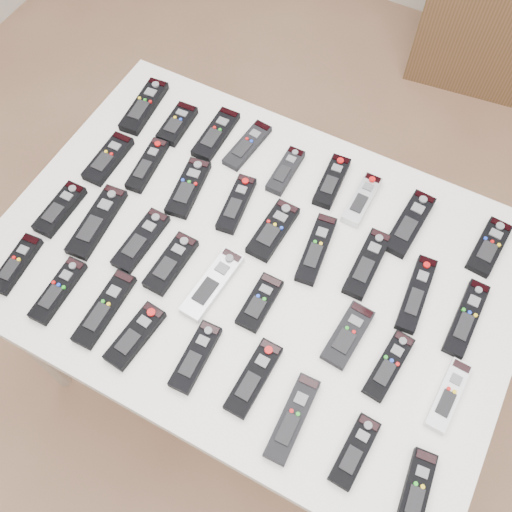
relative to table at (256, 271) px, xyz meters
The scene contains 38 objects.
ground 0.73m from the table, 93.40° to the left, with size 4.00×4.00×0.00m, color brown.
table is the anchor object (origin of this frame).
remote_0 0.58m from the table, 150.98° to the left, with size 0.06×0.19×0.02m, color black.
remote_1 0.48m from the table, 145.40° to the left, with size 0.06×0.14×0.02m, color black.
remote_2 0.40m from the table, 133.90° to the left, with size 0.06×0.18×0.02m, color black.
remote_3 0.35m from the table, 121.85° to the left, with size 0.05×0.17×0.02m, color black.
remote_4 0.28m from the table, 101.44° to the left, with size 0.05×0.15×0.02m, color black.
remote_5 0.31m from the table, 76.93° to the left, with size 0.05×0.16×0.02m, color black.
remote_6 0.32m from the table, 59.94° to the left, with size 0.05×0.16×0.02m, color #B7B7BC.
remote_7 0.40m from the table, 42.23° to the left, with size 0.06×0.19×0.02m, color black.
remote_8 0.57m from the table, 31.14° to the left, with size 0.06×0.16×0.02m, color black.
remote_9 0.50m from the table, behind, with size 0.06×0.16×0.02m, color black.
remote_10 0.40m from the table, 163.81° to the left, with size 0.05×0.17×0.02m, color black.
remote_11 0.28m from the table, 158.22° to the left, with size 0.06×0.18×0.02m, color black.
remote_12 0.18m from the table, 135.74° to the left, with size 0.05×0.17×0.02m, color black.
remote_13 0.11m from the table, 89.41° to the left, with size 0.06×0.17×0.02m, color black.
remote_14 0.16m from the table, 37.19° to the left, with size 0.05×0.19×0.02m, color black.
remote_15 0.27m from the table, 24.43° to the left, with size 0.05×0.19×0.02m, color black.
remote_16 0.39m from the table, 13.70° to the left, with size 0.05×0.20×0.02m, color black.
remote_17 0.51m from the table, 10.00° to the left, with size 0.05×0.20×0.02m, color black.
remote_18 0.52m from the table, 167.68° to the right, with size 0.05×0.16×0.02m, color black.
remote_19 0.41m from the table, 166.50° to the right, with size 0.06×0.21×0.02m, color black.
remote_20 0.29m from the table, 161.84° to the right, with size 0.06×0.18×0.02m, color black.
remote_21 0.22m from the table, 147.55° to the right, with size 0.06×0.16×0.02m, color black.
remote_22 0.14m from the table, 117.84° to the right, with size 0.05×0.19×0.02m, color #B7B7BC.
remote_23 0.13m from the table, 57.78° to the right, with size 0.05×0.14×0.02m, color black.
remote_24 0.29m from the table, 15.65° to the right, with size 0.06×0.16×0.02m, color black.
remote_25 0.40m from the table, 14.69° to the right, with size 0.05×0.16×0.02m, color black.
remote_26 0.53m from the table, 11.11° to the right, with size 0.04×0.16×0.02m, color silver.
remote_27 0.58m from the table, 150.30° to the right, with size 0.05×0.16×0.02m, color black.
remote_28 0.47m from the table, 141.35° to the right, with size 0.05×0.17×0.02m, color black.
remote_29 0.38m from the table, 131.12° to the right, with size 0.05×0.19×0.02m, color black.
remote_30 0.34m from the table, 115.60° to the right, with size 0.05×0.16×0.02m, color black.
remote_31 0.29m from the table, 90.12° to the right, with size 0.05×0.16×0.02m, color black.
remote_32 0.30m from the table, 62.96° to the right, with size 0.05×0.17×0.02m, color black.
remote_33 0.39m from the table, 50.71° to the right, with size 0.05×0.19×0.02m, color black.
remote_34 0.49m from the table, 37.85° to the right, with size 0.05×0.15×0.02m, color black.
remote_35 0.61m from the table, 30.77° to the right, with size 0.05×0.16×0.02m, color black.
Camera 1 is at (0.31, -0.65, 1.99)m, focal length 40.00 mm.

